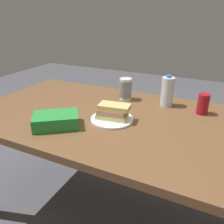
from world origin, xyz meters
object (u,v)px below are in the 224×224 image
Objects in this scene: soda_can_red at (203,104)px; chip_bag at (56,120)px; water_bottle_tall at (167,92)px; dining_table at (127,132)px; plastic_cup_stack at (126,89)px; sandwich at (113,111)px; paper_plate at (112,119)px.

soda_can_red is 0.53× the size of chip_bag.
dining_table is at bearing -116.99° from water_bottle_tall.
plastic_cup_stack is at bearing -144.02° from chip_bag.
water_bottle_tall reaches higher than plastic_cup_stack.
soda_can_red is (0.44, 0.31, 0.01)m from sandwich.
sandwich is 1.57× the size of soda_can_red.
dining_table is 9.89× the size of sandwich.
sandwich is 0.83× the size of chip_bag.
soda_can_red is at bearing -179.09° from chip_bag.
plastic_cup_stack reaches higher than dining_table.
chip_bag is at bearing -129.90° from water_bottle_tall.
dining_table is at bearing 37.65° from sandwich.
sandwich is (-0.07, -0.05, 0.14)m from dining_table.
water_bottle_tall is at bearing 57.56° from paper_plate.
plastic_cup_stack is (0.17, 0.53, 0.04)m from chip_bag.
chip_bag is 1.14× the size of water_bottle_tall.
chip_bag is at bearing -143.08° from soda_can_red.
sandwich is 0.31m from chip_bag.
water_bottle_tall is 0.28m from plastic_cup_stack.
soda_can_red is (0.37, 0.26, 0.15)m from dining_table.
sandwich is 0.41m from water_bottle_tall.
sandwich reaches higher than paper_plate.
chip_bag reaches higher than dining_table.
chip_bag is 0.56m from plastic_cup_stack.
soda_can_red is at bearing 35.27° from paper_plate.
plastic_cup_stack is at bearing 115.12° from dining_table.
soda_can_red reaches higher than chip_bag.
paper_plate is at bearing -142.50° from dining_table.
plastic_cup_stack is at bearing 100.04° from paper_plate.
water_bottle_tall is (0.22, 0.35, 0.04)m from sandwich.
paper_plate is 1.25× the size of sandwich.
soda_can_red is at bearing -2.74° from plastic_cup_stack.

